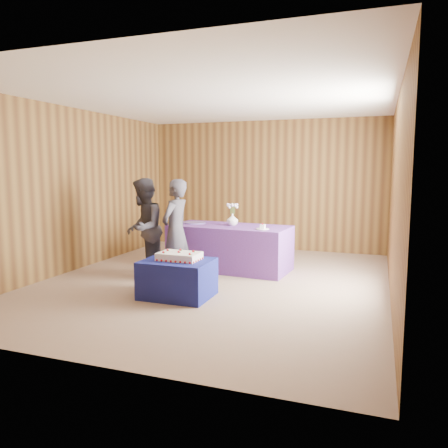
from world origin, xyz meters
The scene contains 13 objects.
ground centered at (0.00, 0.00, 0.00)m, with size 6.00×6.00×0.00m, color #88705E.
room_shell centered at (0.00, 0.00, 1.80)m, with size 5.04×6.04×2.72m.
cake_table centered at (-0.18, -0.89, 0.25)m, with size 0.90×0.70×0.50m, color navy.
serving_table centered at (-0.05, 0.87, 0.38)m, with size 2.00×0.90×0.75m, color #683798.
sheet_cake centered at (-0.16, -0.87, 0.55)m, with size 0.57×0.40×0.13m.
vase centered at (-0.01, 0.89, 0.85)m, with size 0.19×0.19×0.20m, color silver.
flower_spray centered at (-0.01, 0.89, 1.08)m, with size 0.21×0.20×0.16m.
platter centered at (-0.72, 0.95, 0.76)m, with size 0.38×0.38×0.02m, color #6651A2.
plate centered at (0.59, 0.63, 0.76)m, with size 0.20×0.20×0.01m, color white.
cake_slice centered at (0.59, 0.63, 0.80)m, with size 0.08×0.07×0.09m.
knife centered at (0.58, 0.49, 0.75)m, with size 0.26×0.02×0.00m, color #B0AFB4.
guest_left centered at (-0.61, -0.06, 0.77)m, with size 0.56×0.37×1.55m, color #3B3A44.
guest_right centered at (-1.15, -0.08, 0.78)m, with size 0.76×0.59×1.56m, color #373640.
Camera 1 is at (2.31, -6.02, 1.71)m, focal length 35.00 mm.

